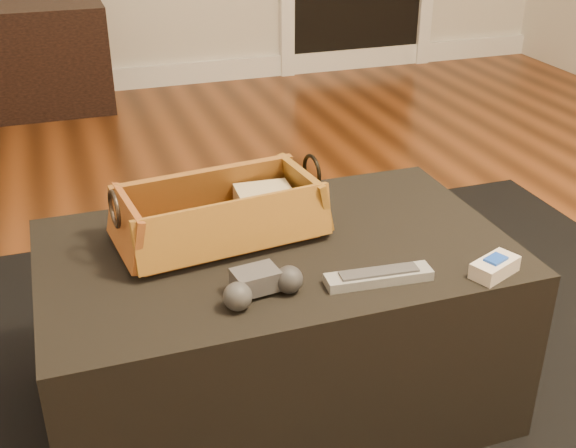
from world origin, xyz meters
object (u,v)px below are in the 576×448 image
object	(u,v)px
game_controller	(261,285)
cream_gadget	(495,267)
tv_remote	(213,232)
silver_remote	(379,276)
ottoman	(277,327)
wicker_basket	(220,216)

from	to	relation	value
game_controller	cream_gadget	world-z (taller)	game_controller
tv_remote	game_controller	size ratio (longest dim) A/B	1.35
game_controller	silver_remote	xyz separation A→B (m)	(0.24, -0.02, -0.02)
silver_remote	cream_gadget	bearing A→B (deg)	-12.15
ottoman	silver_remote	world-z (taller)	silver_remote
ottoman	game_controller	size ratio (longest dim) A/B	5.74
ottoman	wicker_basket	distance (m)	0.29
game_controller	ottoman	bearing A→B (deg)	63.70
wicker_basket	cream_gadget	xyz separation A→B (m)	(0.48, -0.33, -0.04)
wicker_basket	silver_remote	size ratio (longest dim) A/B	2.17
ottoman	tv_remote	size ratio (longest dim) A/B	4.24
tv_remote	cream_gadget	world-z (taller)	tv_remote
tv_remote	wicker_basket	xyz separation A→B (m)	(0.02, 0.02, 0.02)
tv_remote	game_controller	xyz separation A→B (m)	(0.03, -0.24, -0.00)
silver_remote	cream_gadget	xyz separation A→B (m)	(0.23, -0.05, 0.01)
ottoman	game_controller	xyz separation A→B (m)	(-0.09, -0.18, 0.24)
game_controller	wicker_basket	bearing A→B (deg)	93.17
silver_remote	cream_gadget	world-z (taller)	cream_gadget
cream_gadget	silver_remote	bearing A→B (deg)	167.85
silver_remote	wicker_basket	bearing A→B (deg)	132.02
game_controller	silver_remote	bearing A→B (deg)	-5.18
tv_remote	wicker_basket	bearing A→B (deg)	30.87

